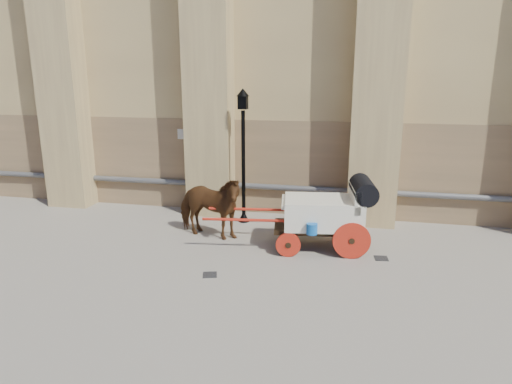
# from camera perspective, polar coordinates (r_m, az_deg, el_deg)

# --- Properties ---
(ground) EXTENTS (90.00, 90.00, 0.00)m
(ground) POSITION_cam_1_polar(r_m,az_deg,el_deg) (11.44, -6.12, -8.19)
(ground) COLOR gray
(ground) RESTS_ON ground
(horse) EXTENTS (2.28, 1.41, 1.79)m
(horse) POSITION_cam_1_polar(r_m,az_deg,el_deg) (12.50, -5.91, -1.82)
(horse) COLOR #573113
(horse) RESTS_ON ground
(carriage) EXTENTS (4.41, 1.71, 1.88)m
(carriage) POSITION_cam_1_polar(r_m,az_deg,el_deg) (11.77, 9.10, -2.36)
(carriage) COLOR black
(carriage) RESTS_ON ground
(street_lamp) EXTENTS (0.37, 0.37, 4.00)m
(street_lamp) POSITION_cam_1_polar(r_m,az_deg,el_deg) (13.54, -1.60, 4.95)
(street_lamp) COLOR black
(street_lamp) RESTS_ON ground
(drain_grate_near) EXTENTS (0.40, 0.40, 0.01)m
(drain_grate_near) POSITION_cam_1_polar(r_m,az_deg,el_deg) (10.52, -5.79, -10.25)
(drain_grate_near) COLOR black
(drain_grate_near) RESTS_ON ground
(drain_grate_far) EXTENTS (0.35, 0.35, 0.01)m
(drain_grate_far) POSITION_cam_1_polar(r_m,az_deg,el_deg) (11.74, 15.38, -7.99)
(drain_grate_far) COLOR black
(drain_grate_far) RESTS_ON ground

